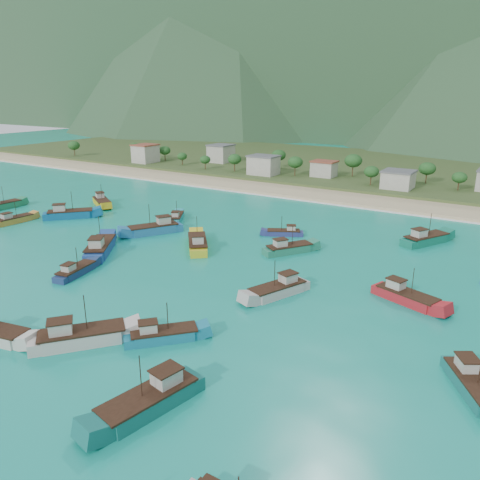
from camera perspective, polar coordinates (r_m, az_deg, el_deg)
The scene contains 24 objects.
ground at distance 85.38m, azimuth -10.43°, elevation -4.28°, with size 600.00×600.00×0.00m, color #0C8A76.
beach at distance 150.38m, azimuth 10.35°, elevation 5.31°, with size 400.00×18.00×1.20m, color beige.
land at distance 207.33m, azimuth 16.87°, elevation 8.20°, with size 400.00×110.00×2.40m, color #385123.
surf_line at distance 141.81m, azimuth 8.87°, elevation 4.64°, with size 400.00×2.50×0.08m, color white.
village at distance 170.77m, azimuth 12.14°, elevation 8.28°, with size 208.10×31.00×7.35m.
vegetation at distance 170.63m, azimuth 16.00°, elevation 8.15°, with size 279.26×25.60×9.20m.
boat_2 at distance 63.88m, azimuth -9.41°, elevation -11.46°, with size 8.77×9.15×5.79m.
boat_5 at distance 76.28m, azimuth 4.69°, elevation -6.12°, with size 7.07×11.47×6.53m.
boat_6 at distance 65.51m, azimuth -18.89°, elevation -11.20°, with size 10.52×11.74×7.22m.
boat_8 at distance 129.50m, azimuth -20.07°, elevation 2.95°, with size 11.12×11.70×7.37m.
boat_11 at distance 120.66m, azimuth -7.74°, elevation 2.68°, with size 7.04×9.19×5.39m.
boat_13 at distance 52.03m, azimuth -10.88°, elevation -18.73°, with size 5.82×12.47×7.09m.
boat_14 at distance 89.09m, azimuth -19.40°, elevation -3.68°, with size 4.53×9.44×5.36m.
boat_15 at distance 59.38m, azimuth 26.52°, elevation -15.65°, with size 8.04×10.39×6.11m.
boat_16 at distance 98.27m, azimuth -5.19°, elevation -0.53°, with size 10.48×11.57×7.14m.
boat_18 at distance 107.38m, azimuth 5.42°, elevation 0.83°, with size 8.51×6.12×4.93m.
boat_19 at distance 99.23m, azimuth -16.69°, elevation -0.97°, with size 10.83×12.95×7.77m.
boat_20 at distance 110.13m, azimuth -10.40°, elevation 1.29°, with size 9.59×12.78×7.46m.
boat_21 at distance 147.15m, azimuth -27.08°, elevation 3.70°, with size 3.58×11.41×6.70m.
boat_24 at distance 78.01m, azimuth 19.56°, elevation -6.62°, with size 11.18×6.57×6.34m.
boat_26 at distance 95.85m, azimuth 5.93°, elevation -1.13°, with size 8.43×10.50×6.23m.
boat_28 at distance 141.27m, azimuth -16.49°, elevation 4.42°, with size 11.47×8.75×6.72m.
boat_29 at distance 130.10m, azimuth -25.81°, elevation 2.18°, with size 3.30×9.82×5.73m.
boat_30 at distance 108.69m, azimuth 21.67°, elevation 0.04°, with size 8.71×12.17×7.04m.
Camera 1 is at (54.69, -57.49, 31.53)m, focal length 35.00 mm.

